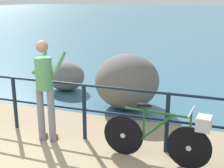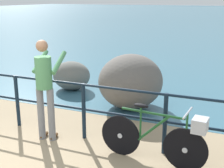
# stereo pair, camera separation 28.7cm
# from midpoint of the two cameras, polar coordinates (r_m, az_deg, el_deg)

# --- Properties ---
(ground_plane) EXTENTS (120.00, 120.00, 0.10)m
(ground_plane) POSITION_cam_midpoint_polar(r_m,az_deg,el_deg) (23.25, 15.34, 9.11)
(ground_plane) COLOR #937F60
(sea_surface) EXTENTS (120.00, 90.00, 0.01)m
(sea_surface) POSITION_cam_midpoint_polar(r_m,az_deg,el_deg) (50.84, 19.79, 12.19)
(sea_surface) COLOR #38667A
(sea_surface) RESTS_ON ground_plane
(promenade_railing) EXTENTS (7.36, 0.07, 1.02)m
(promenade_railing) POSITION_cam_midpoint_polar(r_m,az_deg,el_deg) (5.77, -10.28, -2.82)
(promenade_railing) COLOR black
(promenade_railing) RESTS_ON ground_plane
(bicycle) EXTENTS (1.70, 0.48, 0.92)m
(bicycle) POSITION_cam_midpoint_polar(r_m,az_deg,el_deg) (4.72, 10.81, -9.47)
(bicycle) COLOR black
(bicycle) RESTS_ON ground_plane
(person_at_railing) EXTENTS (0.50, 0.66, 1.78)m
(person_at_railing) POSITION_cam_midpoint_polar(r_m,az_deg,el_deg) (5.37, -10.83, -0.30)
(person_at_railing) COLOR slate
(person_at_railing) RESTS_ON ground_plane
(breakwater_boulder_main) EXTENTS (1.45, 1.55, 1.23)m
(breakwater_boulder_main) POSITION_cam_midpoint_polar(r_m,az_deg,el_deg) (6.98, 4.63, 0.49)
(breakwater_boulder_main) COLOR #605B56
(breakwater_boulder_main) RESTS_ON ground
(breakwater_boulder_left) EXTENTS (1.04, 0.91, 0.78)m
(breakwater_boulder_left) POSITION_cam_midpoint_polar(r_m,az_deg,el_deg) (8.46, -6.55, 1.57)
(breakwater_boulder_left) COLOR #63645E
(breakwater_boulder_left) RESTS_ON ground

